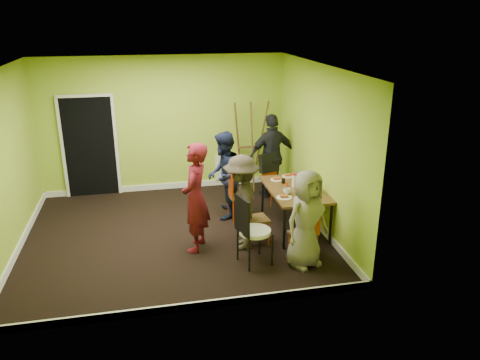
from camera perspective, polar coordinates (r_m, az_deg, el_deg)
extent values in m
plane|color=black|center=(8.14, -7.85, -6.54)|extent=(5.00, 5.00, 0.00)
cube|color=#A5C332|center=(9.80, -9.27, 6.66)|extent=(5.00, 0.04, 2.80)
cube|color=#A5C332|center=(5.52, -6.67, -3.70)|extent=(5.00, 0.04, 2.80)
cube|color=#A5C332|center=(7.90, -26.72, 1.56)|extent=(0.04, 4.50, 2.80)
cube|color=#A5C332|center=(8.16, 9.49, 3.97)|extent=(0.04, 4.50, 2.80)
cube|color=white|center=(7.35, -8.88, 13.43)|extent=(5.00, 4.50, 0.04)
cube|color=black|center=(9.92, -17.83, 3.84)|extent=(1.00, 0.05, 2.04)
cube|color=white|center=(10.18, -1.64, 1.56)|extent=(0.50, 0.04, 0.55)
cylinder|color=black|center=(7.47, 5.43, -5.93)|extent=(0.04, 0.04, 0.71)
cylinder|color=black|center=(7.72, 10.99, -5.32)|extent=(0.04, 0.04, 0.71)
cylinder|color=black|center=(8.68, 2.76, -2.07)|extent=(0.04, 0.04, 0.71)
cylinder|color=black|center=(8.90, 7.63, -1.67)|extent=(0.04, 0.04, 0.71)
cube|color=brown|center=(8.04, 6.73, -1.16)|extent=(0.90, 1.50, 0.04)
cylinder|color=#C74312|center=(8.68, -1.43, -3.00)|extent=(0.03, 0.03, 0.45)
cylinder|color=#C74312|center=(8.38, -0.80, -3.86)|extent=(0.03, 0.03, 0.45)
cylinder|color=#C74312|center=(8.77, 0.71, -2.74)|extent=(0.03, 0.03, 0.45)
cylinder|color=#C74312|center=(8.47, 1.42, -3.59)|extent=(0.03, 0.03, 0.45)
cube|color=brown|center=(8.49, -0.03, -1.89)|extent=(0.44, 0.44, 0.04)
cube|color=#C74312|center=(8.34, -1.28, -0.30)|extent=(0.06, 0.38, 0.50)
cylinder|color=#C74312|center=(7.80, 0.51, -5.88)|extent=(0.02, 0.02, 0.41)
cylinder|color=#C74312|center=(7.53, 1.32, -6.85)|extent=(0.02, 0.02, 0.41)
cylinder|color=#C74312|center=(7.90, 2.66, -5.55)|extent=(0.02, 0.02, 0.41)
cylinder|color=#C74312|center=(7.64, 3.53, -6.49)|extent=(0.02, 0.02, 0.41)
cube|color=brown|center=(7.63, 2.02, -4.79)|extent=(0.41, 0.41, 0.04)
cube|color=#C74312|center=(7.47, 0.79, -3.24)|extent=(0.07, 0.35, 0.46)
cylinder|color=#C74312|center=(9.54, 4.41, -1.00)|extent=(0.02, 0.02, 0.42)
cylinder|color=#C74312|center=(9.38, 2.80, -1.34)|extent=(0.02, 0.02, 0.42)
cylinder|color=#C74312|center=(9.30, 5.49, -1.59)|extent=(0.02, 0.02, 0.42)
cylinder|color=#C74312|center=(9.13, 3.87, -1.96)|extent=(0.02, 0.02, 0.42)
cube|color=brown|center=(9.26, 4.17, -0.26)|extent=(0.47, 0.47, 0.04)
cube|color=#C74312|center=(9.32, 3.61, 1.51)|extent=(0.34, 0.13, 0.46)
cylinder|color=#C74312|center=(7.16, 7.62, -8.61)|extent=(0.02, 0.02, 0.40)
cylinder|color=#C74312|center=(7.35, 9.37, -7.90)|extent=(0.02, 0.02, 0.40)
cylinder|color=#C74312|center=(7.35, 5.98, -7.72)|extent=(0.02, 0.02, 0.40)
cylinder|color=#C74312|center=(7.54, 7.72, -7.06)|extent=(0.02, 0.02, 0.40)
cube|color=brown|center=(7.26, 7.75, -6.40)|extent=(0.47, 0.47, 0.04)
cube|color=#C74312|center=(7.05, 8.79, -5.12)|extent=(0.32, 0.16, 0.45)
cylinder|color=black|center=(7.17, -0.29, -7.88)|extent=(0.03, 0.03, 0.51)
cylinder|color=black|center=(6.87, 1.16, -9.21)|extent=(0.03, 0.03, 0.51)
cylinder|color=black|center=(7.33, 2.42, -7.25)|extent=(0.03, 0.03, 0.51)
cylinder|color=black|center=(7.04, 3.96, -8.51)|extent=(0.03, 0.03, 0.51)
cylinder|color=white|center=(6.98, 1.84, -6.27)|extent=(0.47, 0.47, 0.06)
cube|color=black|center=(6.76, 0.26, -4.40)|extent=(0.14, 0.42, 0.56)
cylinder|color=brown|center=(9.97, -0.22, 4.36)|extent=(0.27, 0.44, 1.88)
cylinder|color=brown|center=(10.07, 2.48, 4.51)|extent=(0.27, 0.44, 1.88)
cylinder|color=brown|center=(9.76, 1.50, 4.02)|extent=(0.04, 0.43, 1.83)
cube|color=brown|center=(9.98, 1.21, 4.05)|extent=(0.50, 0.04, 0.04)
cylinder|color=white|center=(8.40, 4.48, 0.05)|extent=(0.22, 0.22, 0.01)
cylinder|color=white|center=(7.61, 5.38, -2.14)|extent=(0.25, 0.25, 0.01)
cylinder|color=white|center=(8.60, 5.87, 0.47)|extent=(0.21, 0.21, 0.01)
cylinder|color=white|center=(7.54, 7.55, -2.45)|extent=(0.26, 0.26, 0.01)
cylinder|color=white|center=(8.31, 8.40, -0.35)|extent=(0.24, 0.24, 0.01)
cylinder|color=white|center=(8.00, 9.01, -1.19)|extent=(0.23, 0.23, 0.01)
cylinder|color=white|center=(8.06, 6.61, -0.12)|extent=(0.07, 0.07, 0.22)
cylinder|color=#163BAA|center=(7.85, 9.19, -0.82)|extent=(0.08, 0.08, 0.21)
cylinder|color=#C74312|center=(8.09, 5.76, -0.54)|extent=(0.04, 0.04, 0.08)
cylinder|color=black|center=(8.23, 5.30, -0.10)|extent=(0.06, 0.06, 0.09)
cylinder|color=black|center=(8.40, 6.87, 0.29)|extent=(0.07, 0.07, 0.10)
cylinder|color=black|center=(7.64, 9.12, -1.91)|extent=(0.06, 0.06, 0.09)
imported|color=white|center=(7.75, 5.75, -1.37)|extent=(0.13, 0.13, 0.10)
imported|color=white|center=(8.20, 8.12, -0.26)|extent=(0.11, 0.11, 0.10)
imported|color=maroon|center=(7.28, -5.47, -2.16)|extent=(0.62, 0.75, 1.75)
imported|color=#151A34|center=(8.46, -1.99, 0.56)|extent=(0.79, 0.91, 1.60)
imported|color=#322A21|center=(7.34, 0.20, -2.78)|extent=(0.78, 1.10, 1.54)
imported|color=black|center=(9.45, 3.93, 2.94)|extent=(1.05, 0.57, 1.71)
imported|color=gray|center=(6.90, 8.11, -4.75)|extent=(0.85, 0.72, 1.49)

